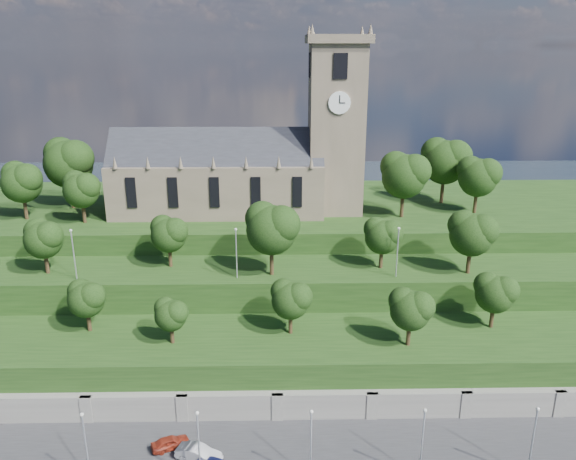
{
  "coord_description": "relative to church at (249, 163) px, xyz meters",
  "views": [
    {
      "loc": [
        5.16,
        -39.07,
        39.73
      ],
      "look_at": [
        6.47,
        30.0,
        16.95
      ],
      "focal_mm": 35.0,
      "sensor_mm": 36.0,
      "label": 1
    }
  ],
  "objects": [
    {
      "name": "embankment_lower",
      "position": [
        -0.79,
        -27.98,
        -18.52
      ],
      "size": [
        160.0,
        12.0,
        8.0
      ],
      "primitive_type": "cube",
      "color": "#1B3712",
      "rests_on": "ground"
    },
    {
      "name": "embankment_upper",
      "position": [
        -0.79,
        -16.98,
        -16.52
      ],
      "size": [
        160.0,
        10.0,
        12.0
      ],
      "primitive_type": "cube",
      "color": "#1B3712",
      "rests_on": "ground"
    },
    {
      "name": "trees_upper",
      "position": [
        4.99,
        -18.16,
        -5.02
      ],
      "size": [
        59.43,
        8.46,
        9.41
      ],
      "color": "#302112",
      "rests_on": "embankment_upper"
    },
    {
      "name": "trees_hilltop",
      "position": [
        2.38,
        -0.52,
        -0.77
      ],
      "size": [
        74.62,
        16.14,
        11.17
      ],
      "color": "#302112",
      "rests_on": "hilltop"
    },
    {
      "name": "lamp_posts_promenade",
      "position": [
        -2.79,
        -43.48,
        -16.21
      ],
      "size": [
        60.36,
        0.36,
        7.42
      ],
      "color": "#B2B2B7",
      "rests_on": "promenade"
    },
    {
      "name": "lamp_posts_upper",
      "position": [
        -0.79,
        -19.98,
        -6.66
      ],
      "size": [
        40.36,
        0.36,
        6.56
      ],
      "color": "#B2B2B7",
      "rests_on": "embankment_upper"
    },
    {
      "name": "retaining_wall",
      "position": [
        -0.79,
        -34.01,
        -20.02
      ],
      "size": [
        160.0,
        2.1,
        5.0
      ],
      "color": "slate",
      "rests_on": "ground"
    },
    {
      "name": "car_middle",
      "position": [
        -3.3,
        -40.84,
        -19.79
      ],
      "size": [
        4.73,
        2.96,
        1.47
      ],
      "primitive_type": "imported",
      "rotation": [
        0.0,
        0.0,
        1.23
      ],
      "color": "#99979C",
      "rests_on": "promenade"
    },
    {
      "name": "hilltop",
      "position": [
        -0.79,
        4.02,
        -15.02
      ],
      "size": [
        160.0,
        32.0,
        15.0
      ],
      "primitive_type": "cube",
      "color": "#1B3712",
      "rests_on": "ground"
    },
    {
      "name": "trees_lower",
      "position": [
        3.54,
        -27.78,
        -10.22
      ],
      "size": [
        66.51,
        8.49,
        6.73
      ],
      "color": "#302112",
      "rests_on": "embankment_lower"
    },
    {
      "name": "church",
      "position": [
        0.0,
        0.0,
        0.0
      ],
      "size": [
        38.6,
        12.35,
        27.6
      ],
      "color": "brown",
      "rests_on": "hilltop"
    },
    {
      "name": "car_left",
      "position": [
        -6.34,
        -39.09,
        -19.89
      ],
      "size": [
        4.0,
        2.88,
        1.27
      ],
      "primitive_type": "imported",
      "rotation": [
        0.0,
        0.0,
        1.99
      ],
      "color": "maroon",
      "rests_on": "promenade"
    }
  ]
}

